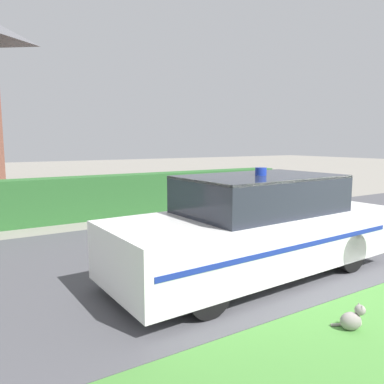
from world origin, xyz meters
The scene contains 4 objects.
road_strip centered at (0.00, 3.64, 0.01)m, with size 28.00×5.67×0.01m, color #4C4C51.
garden_hedge centered at (-0.90, 7.73, 0.58)m, with size 11.03×0.67×1.16m, color #2D662D.
police_car centered at (-0.86, 2.09, 0.76)m, with size 4.65×1.90×1.67m.
cat centered at (-1.08, 0.19, 0.12)m, with size 0.29×0.30×0.30m.
Camera 1 is at (-4.66, -2.20, 2.07)m, focal length 35.00 mm.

